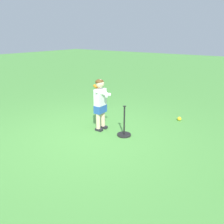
% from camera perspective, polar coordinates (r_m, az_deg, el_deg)
% --- Properties ---
extents(ground_plane, '(40.00, 40.00, 0.00)m').
position_cam_1_polar(ground_plane, '(4.63, -6.06, -6.11)').
color(ground_plane, '#519942').
extents(child_batter, '(0.40, 0.59, 1.08)m').
position_cam_1_polar(child_batter, '(4.76, -2.89, 3.00)').
color(child_batter, '#232328').
rests_on(child_batter, ground).
extents(play_ball_center_lawn, '(0.10, 0.10, 0.10)m').
position_cam_1_polar(play_ball_center_lawn, '(5.65, 16.29, -1.59)').
color(play_ball_center_lawn, yellow).
rests_on(play_ball_center_lawn, ground).
extents(batting_tee, '(0.28, 0.28, 0.62)m').
position_cam_1_polar(batting_tee, '(4.63, 3.00, -4.62)').
color(batting_tee, black).
rests_on(batting_tee, ground).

